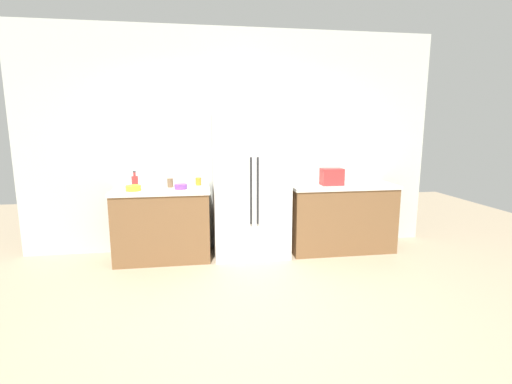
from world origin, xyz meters
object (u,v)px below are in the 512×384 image
(refrigerator, at_px, (250,187))
(bowl_b, at_px, (133,188))
(toaster, at_px, (332,177))
(bowl_a, at_px, (181,187))
(cup_a, at_px, (170,183))
(bottle_a, at_px, (135,181))
(cup_b, at_px, (198,181))

(refrigerator, height_order, bowl_b, refrigerator)
(toaster, relative_size, bowl_a, 1.85)
(toaster, xyz_separation_m, cup_a, (-2.04, 0.14, -0.05))
(refrigerator, distance_m, bowl_a, 0.86)
(refrigerator, bearing_deg, bowl_a, -176.11)
(toaster, height_order, bowl_a, toaster)
(refrigerator, distance_m, bottle_a, 1.43)
(cup_b, xyz_separation_m, bowl_b, (-0.76, -0.29, -0.02))
(refrigerator, relative_size, bowl_b, 10.14)
(bottle_a, relative_size, cup_a, 1.88)
(refrigerator, relative_size, toaster, 6.37)
(bottle_a, bearing_deg, bowl_a, -18.99)
(cup_a, bearing_deg, bottle_a, 174.62)
(bottle_a, xyz_separation_m, cup_b, (0.77, 0.07, -0.03))
(toaster, distance_m, cup_b, 1.71)
(bowl_a, distance_m, bowl_b, 0.55)
(toaster, xyz_separation_m, cup_b, (-1.69, 0.25, -0.06))
(bowl_a, bearing_deg, cup_a, 131.21)
(bowl_b, bearing_deg, refrigerator, 3.69)
(refrigerator, height_order, toaster, refrigerator)
(toaster, distance_m, bowl_a, 1.91)
(bowl_a, height_order, bowl_b, bowl_b)
(bowl_a, bearing_deg, bottle_a, 161.01)
(cup_b, bearing_deg, bottle_a, -175.02)
(cup_a, bearing_deg, bowl_b, -155.81)
(refrigerator, distance_m, cup_b, 0.68)
(bowl_a, relative_size, bowl_b, 0.86)
(refrigerator, height_order, bowl_a, refrigerator)
(cup_a, bearing_deg, bowl_a, -48.79)
(refrigerator, height_order, cup_b, refrigerator)
(bottle_a, bearing_deg, cup_a, -5.38)
(toaster, height_order, bowl_b, toaster)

